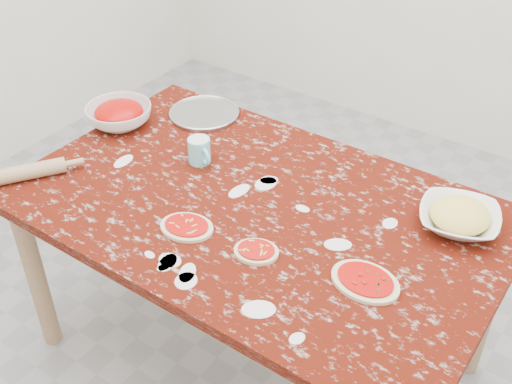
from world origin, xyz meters
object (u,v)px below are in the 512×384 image
object	(u,v)px
sauce_bowl	(119,115)
flour_mug	(200,151)
pizza_tray	(204,114)
rolling_pin	(25,172)
worktable	(256,224)
cheese_bowl	(459,219)

from	to	relation	value
sauce_bowl	flour_mug	size ratio (longest dim) A/B	2.21
pizza_tray	sauce_bowl	xyz separation A→B (m)	(-0.22, -0.25, 0.03)
sauce_bowl	rolling_pin	world-z (taller)	sauce_bowl
worktable	cheese_bowl	world-z (taller)	cheese_bowl
flour_mug	rolling_pin	distance (m)	0.61
pizza_tray	cheese_bowl	bearing A→B (deg)	-5.03
worktable	rolling_pin	bearing A→B (deg)	-155.07
sauce_bowl	worktable	bearing A→B (deg)	-8.95
pizza_tray	sauce_bowl	distance (m)	0.34
flour_mug	rolling_pin	world-z (taller)	flour_mug
worktable	rolling_pin	size ratio (longest dim) A/B	5.77
cheese_bowl	rolling_pin	bearing A→B (deg)	-155.16
pizza_tray	worktable	bearing A→B (deg)	-35.43
worktable	cheese_bowl	size ratio (longest dim) A/B	6.46
sauce_bowl	rolling_pin	size ratio (longest dim) A/B	0.92
sauce_bowl	cheese_bowl	xyz separation A→B (m)	(1.33, 0.15, -0.01)
sauce_bowl	cheese_bowl	bearing A→B (deg)	6.60
worktable	sauce_bowl	bearing A→B (deg)	171.05
rolling_pin	cheese_bowl	bearing A→B (deg)	24.84
worktable	flour_mug	xyz separation A→B (m)	(-0.31, 0.09, 0.13)
cheese_bowl	flour_mug	xyz separation A→B (m)	(-0.90, -0.18, 0.02)
flour_mug	pizza_tray	bearing A→B (deg)	126.61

